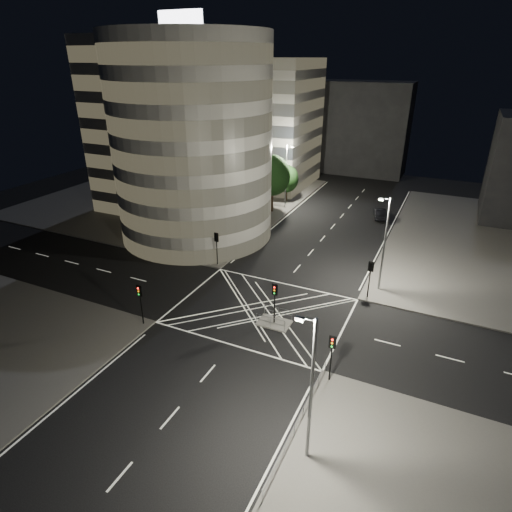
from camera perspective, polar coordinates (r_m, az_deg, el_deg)
The scene contains 24 objects.
ground at distance 41.87m, azimuth 0.70°, elevation -7.30°, with size 120.00×120.00×0.00m, color black.
sidewalk_far_left at distance 76.83m, azimuth -10.75°, elevation 7.77°, with size 42.00×42.00×0.15m, color #565451.
central_island at distance 40.01m, azimuth 2.43°, elevation -8.90°, with size 3.00×2.00×0.15m, color slate.
office_tower_curved at distance 62.74m, azimuth -9.78°, elevation 15.82°, with size 30.00×29.00×27.20m.
office_block_rear at distance 83.48m, azimuth -1.05°, elevation 17.36°, with size 24.00×16.00×22.00m, color gray.
building_far_end at distance 93.04m, azimuth 14.01°, elevation 16.13°, with size 18.00×8.00×18.00m, color black.
tree_a at distance 51.22m, azimuth -5.79°, elevation 5.30°, with size 4.97×4.97×7.89m.
tree_b at distance 56.19m, azimuth -2.66°, elevation 7.10°, with size 4.70×4.70×7.63m.
tree_c at distance 61.56m, azimuth -0.02°, elevation 7.93°, with size 4.12×4.12×6.46m.
tree_d at distance 66.38m, azimuth 2.23°, elevation 10.67°, with size 5.42×5.42×8.85m.
tree_e at distance 72.25m, azimuth 4.11°, elevation 10.22°, with size 3.96×3.96×6.05m.
traffic_signal_fl at distance 49.48m, azimuth -5.28°, elevation 1.77°, with size 0.55×0.22×4.00m.
traffic_signal_nl at distance 39.67m, azimuth -15.19°, elevation -5.35°, with size 0.55×0.22×4.00m.
traffic_signal_fr at distance 43.98m, azimuth 14.99°, elevation -2.17°, with size 0.55×0.22×4.00m.
traffic_signal_nr at distance 32.55m, azimuth 10.08°, elevation -12.22°, with size 0.55×0.22×4.00m.
traffic_signal_island at distance 38.49m, azimuth 2.51°, elevation -5.40°, with size 0.55×0.22×4.00m.
street_lamp_left_near at distance 53.06m, azimuth -3.16°, elevation 6.52°, with size 1.25×0.25×10.00m.
street_lamp_left_far at distance 68.77m, azimuth 4.06°, elevation 10.85°, with size 1.25×0.25×10.00m.
street_lamp_right_far at distance 44.81m, azimuth 16.72°, elevation 1.85°, with size 1.25×0.25×10.00m.
street_lamp_right_near at distance 25.36m, azimuth 7.27°, elevation -16.96°, with size 1.25×0.25×10.00m.
railing_near_right at distance 30.24m, azimuth 5.76°, elevation -21.06°, with size 0.06×11.70×1.10m, color slate.
railing_island_south at distance 38.97m, azimuth 1.93°, elevation -8.81°, with size 2.80×0.06×1.10m, color slate.
railing_island_north at distance 40.36m, azimuth 2.95°, elevation -7.51°, with size 2.80×0.06×1.10m, color slate.
sedan at distance 67.98m, azimuth 16.15°, elevation 5.52°, with size 1.59×4.56×1.50m, color black.
Camera 1 is at (14.61, -32.16, 22.47)m, focal length 30.00 mm.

